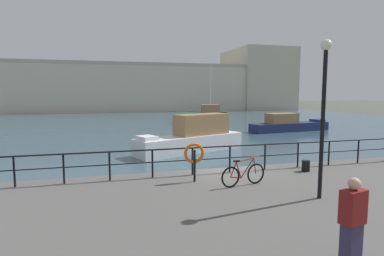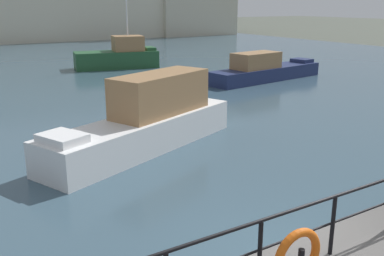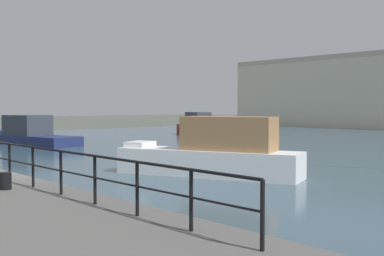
{
  "view_description": "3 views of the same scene",
  "coord_description": "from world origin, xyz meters",
  "px_view_note": "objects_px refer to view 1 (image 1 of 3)",
  "views": [
    {
      "loc": [
        -4.82,
        -12.47,
        3.98
      ],
      "look_at": [
        0.16,
        5.63,
        1.88
      ],
      "focal_mm": 29.96,
      "sensor_mm": 36.0,
      "label": 1
    },
    {
      "loc": [
        -5.4,
        -5.02,
        4.84
      ],
      "look_at": [
        0.62,
        4.68,
        1.57
      ],
      "focal_mm": 40.94,
      "sensor_mm": 36.0,
      "label": 2
    },
    {
      "loc": [
        15.4,
        -6.28,
        2.92
      ],
      "look_at": [
        0.16,
        7.57,
        2.01
      ],
      "focal_mm": 45.87,
      "sensor_mm": 36.0,
      "label": 3
    }
  ],
  "objects_px": {
    "parked_bicycle": "(243,175)",
    "standing_person": "(352,223)",
    "harbor_building": "(157,87)",
    "mooring_bollard": "(306,166)",
    "life_ring_stand": "(194,155)",
    "quay_lamp_post": "(324,99)",
    "moored_small_launch": "(288,125)",
    "moored_red_daysailer": "(194,137)",
    "moored_harbor_tender": "(205,116)"
  },
  "relations": [
    {
      "from": "moored_red_daysailer",
      "to": "moored_harbor_tender",
      "type": "relative_size",
      "value": 1.09
    },
    {
      "from": "harbor_building",
      "to": "mooring_bollard",
      "type": "height_order",
      "value": "harbor_building"
    },
    {
      "from": "moored_red_daysailer",
      "to": "quay_lamp_post",
      "type": "distance_m",
      "value": 12.83
    },
    {
      "from": "harbor_building",
      "to": "mooring_bollard",
      "type": "xyz_separation_m",
      "value": [
        -3.92,
        -61.03,
        -4.14
      ]
    },
    {
      "from": "parked_bicycle",
      "to": "life_ring_stand",
      "type": "height_order",
      "value": "life_ring_stand"
    },
    {
      "from": "moored_small_launch",
      "to": "quay_lamp_post",
      "type": "relative_size",
      "value": 1.91
    },
    {
      "from": "moored_harbor_tender",
      "to": "parked_bicycle",
      "type": "xyz_separation_m",
      "value": [
        -7.92,
        -29.17,
        0.26
      ]
    },
    {
      "from": "quay_lamp_post",
      "to": "harbor_building",
      "type": "bearing_deg",
      "value": 85.07
    },
    {
      "from": "moored_small_launch",
      "to": "mooring_bollard",
      "type": "bearing_deg",
      "value": -128.02
    },
    {
      "from": "mooring_bollard",
      "to": "life_ring_stand",
      "type": "distance_m",
      "value": 4.82
    },
    {
      "from": "parked_bicycle",
      "to": "standing_person",
      "type": "height_order",
      "value": "standing_person"
    },
    {
      "from": "harbor_building",
      "to": "standing_person",
      "type": "relative_size",
      "value": 44.67
    },
    {
      "from": "harbor_building",
      "to": "parked_bicycle",
      "type": "relative_size",
      "value": 43.22
    },
    {
      "from": "life_ring_stand",
      "to": "quay_lamp_post",
      "type": "bearing_deg",
      "value": -41.55
    },
    {
      "from": "moored_harbor_tender",
      "to": "quay_lamp_post",
      "type": "height_order",
      "value": "moored_harbor_tender"
    },
    {
      "from": "moored_harbor_tender",
      "to": "life_ring_stand",
      "type": "distance_m",
      "value": 29.73
    },
    {
      "from": "moored_harbor_tender",
      "to": "mooring_bollard",
      "type": "bearing_deg",
      "value": -87.58
    },
    {
      "from": "standing_person",
      "to": "life_ring_stand",
      "type": "bearing_deg",
      "value": 176.72
    },
    {
      "from": "moored_harbor_tender",
      "to": "standing_person",
      "type": "bearing_deg",
      "value": -91.6
    },
    {
      "from": "parked_bicycle",
      "to": "quay_lamp_post",
      "type": "height_order",
      "value": "quay_lamp_post"
    },
    {
      "from": "mooring_bollard",
      "to": "standing_person",
      "type": "height_order",
      "value": "standing_person"
    },
    {
      "from": "moored_red_daysailer",
      "to": "parked_bicycle",
      "type": "xyz_separation_m",
      "value": [
        -1.25,
        -10.7,
        0.21
      ]
    },
    {
      "from": "harbor_building",
      "to": "mooring_bollard",
      "type": "relative_size",
      "value": 171.57
    },
    {
      "from": "moored_small_launch",
      "to": "parked_bicycle",
      "type": "xyz_separation_m",
      "value": [
        -13.63,
        -18.99,
        0.5
      ]
    },
    {
      "from": "mooring_bollard",
      "to": "moored_small_launch",
      "type": "bearing_deg",
      "value": 59.84
    },
    {
      "from": "moored_harbor_tender",
      "to": "standing_person",
      "type": "relative_size",
      "value": 4.35
    },
    {
      "from": "parked_bicycle",
      "to": "standing_person",
      "type": "distance_m",
      "value": 5.32
    },
    {
      "from": "moored_small_launch",
      "to": "moored_harbor_tender",
      "type": "distance_m",
      "value": 11.68
    },
    {
      "from": "moored_harbor_tender",
      "to": "life_ring_stand",
      "type": "height_order",
      "value": "moored_harbor_tender"
    },
    {
      "from": "harbor_building",
      "to": "standing_person",
      "type": "height_order",
      "value": "harbor_building"
    },
    {
      "from": "harbor_building",
      "to": "quay_lamp_post",
      "type": "bearing_deg",
      "value": -94.93
    },
    {
      "from": "harbor_building",
      "to": "moored_small_launch",
      "type": "height_order",
      "value": "harbor_building"
    },
    {
      "from": "moored_red_daysailer",
      "to": "parked_bicycle",
      "type": "height_order",
      "value": "moored_red_daysailer"
    },
    {
      "from": "moored_small_launch",
      "to": "moored_harbor_tender",
      "type": "relative_size",
      "value": 1.22
    },
    {
      "from": "moored_small_launch",
      "to": "moored_red_daysailer",
      "type": "relative_size",
      "value": 1.12
    },
    {
      "from": "parked_bicycle",
      "to": "mooring_bollard",
      "type": "relative_size",
      "value": 3.97
    },
    {
      "from": "parked_bicycle",
      "to": "moored_small_launch",
      "type": "bearing_deg",
      "value": 42.9
    },
    {
      "from": "standing_person",
      "to": "parked_bicycle",
      "type": "bearing_deg",
      "value": 162.89
    },
    {
      "from": "parked_bicycle",
      "to": "life_ring_stand",
      "type": "distance_m",
      "value": 1.86
    },
    {
      "from": "moored_harbor_tender",
      "to": "life_ring_stand",
      "type": "bearing_deg",
      "value": -96.59
    },
    {
      "from": "moored_small_launch",
      "to": "mooring_bollard",
      "type": "relative_size",
      "value": 20.34
    },
    {
      "from": "mooring_bollard",
      "to": "moored_red_daysailer",
      "type": "bearing_deg",
      "value": 102.06
    },
    {
      "from": "moored_harbor_tender",
      "to": "moored_red_daysailer",
      "type": "bearing_deg",
      "value": -98.02
    },
    {
      "from": "moored_red_daysailer",
      "to": "moored_harbor_tender",
      "type": "xyz_separation_m",
      "value": [
        6.67,
        18.47,
        -0.05
      ]
    },
    {
      "from": "quay_lamp_post",
      "to": "standing_person",
      "type": "height_order",
      "value": "quay_lamp_post"
    },
    {
      "from": "moored_small_launch",
      "to": "life_ring_stand",
      "type": "xyz_separation_m",
      "value": [
        -15.1,
        -18.01,
        1.08
      ]
    },
    {
      "from": "moored_small_launch",
      "to": "moored_red_daysailer",
      "type": "height_order",
      "value": "moored_red_daysailer"
    },
    {
      "from": "parked_bicycle",
      "to": "mooring_bollard",
      "type": "distance_m",
      "value": 3.49
    },
    {
      "from": "moored_red_daysailer",
      "to": "quay_lamp_post",
      "type": "xyz_separation_m",
      "value": [
        0.42,
        -12.51,
        2.82
      ]
    },
    {
      "from": "parked_bicycle",
      "to": "quay_lamp_post",
      "type": "xyz_separation_m",
      "value": [
        1.67,
        -1.81,
        2.61
      ]
    }
  ]
}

